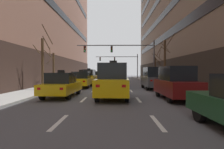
% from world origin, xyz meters
% --- Properties ---
extents(ground_plane, '(120.00, 120.00, 0.00)m').
position_xyz_m(ground_plane, '(0.00, 0.00, 0.00)').
color(ground_plane, '#515156').
extents(sidewalk_left, '(2.88, 80.00, 0.14)m').
position_xyz_m(sidewalk_left, '(-6.52, 0.00, 0.07)').
color(sidewalk_left, gray).
rests_on(sidewalk_left, ground).
extents(sidewalk_right, '(2.88, 80.00, 0.14)m').
position_xyz_m(sidewalk_right, '(6.52, 0.00, 0.07)').
color(sidewalk_right, gray).
rests_on(sidewalk_right, ground).
extents(lane_stripe_l1_s2, '(0.16, 2.00, 0.01)m').
position_xyz_m(lane_stripe_l1_s2, '(-1.69, -8.00, 0.00)').
color(lane_stripe_l1_s2, silver).
rests_on(lane_stripe_l1_s2, ground).
extents(lane_stripe_l1_s3, '(0.16, 2.00, 0.01)m').
position_xyz_m(lane_stripe_l1_s3, '(-1.69, -3.00, 0.00)').
color(lane_stripe_l1_s3, silver).
rests_on(lane_stripe_l1_s3, ground).
extents(lane_stripe_l1_s4, '(0.16, 2.00, 0.01)m').
position_xyz_m(lane_stripe_l1_s4, '(-1.69, 2.00, 0.00)').
color(lane_stripe_l1_s4, silver).
rests_on(lane_stripe_l1_s4, ground).
extents(lane_stripe_l1_s5, '(0.16, 2.00, 0.01)m').
position_xyz_m(lane_stripe_l1_s5, '(-1.69, 7.00, 0.00)').
color(lane_stripe_l1_s5, silver).
rests_on(lane_stripe_l1_s5, ground).
extents(lane_stripe_l1_s6, '(0.16, 2.00, 0.01)m').
position_xyz_m(lane_stripe_l1_s6, '(-1.69, 12.00, 0.00)').
color(lane_stripe_l1_s6, silver).
rests_on(lane_stripe_l1_s6, ground).
extents(lane_stripe_l1_s7, '(0.16, 2.00, 0.01)m').
position_xyz_m(lane_stripe_l1_s7, '(-1.69, 17.00, 0.00)').
color(lane_stripe_l1_s7, silver).
rests_on(lane_stripe_l1_s7, ground).
extents(lane_stripe_l1_s8, '(0.16, 2.00, 0.01)m').
position_xyz_m(lane_stripe_l1_s8, '(-1.69, 22.00, 0.00)').
color(lane_stripe_l1_s8, silver).
rests_on(lane_stripe_l1_s8, ground).
extents(lane_stripe_l1_s9, '(0.16, 2.00, 0.01)m').
position_xyz_m(lane_stripe_l1_s9, '(-1.69, 27.00, 0.00)').
color(lane_stripe_l1_s9, silver).
rests_on(lane_stripe_l1_s9, ground).
extents(lane_stripe_l1_s10, '(0.16, 2.00, 0.01)m').
position_xyz_m(lane_stripe_l1_s10, '(-1.69, 32.00, 0.00)').
color(lane_stripe_l1_s10, silver).
rests_on(lane_stripe_l1_s10, ground).
extents(lane_stripe_l2_s2, '(0.16, 2.00, 0.01)m').
position_xyz_m(lane_stripe_l2_s2, '(1.69, -8.00, 0.00)').
color(lane_stripe_l2_s2, silver).
rests_on(lane_stripe_l2_s2, ground).
extents(lane_stripe_l2_s3, '(0.16, 2.00, 0.01)m').
position_xyz_m(lane_stripe_l2_s3, '(1.69, -3.00, 0.00)').
color(lane_stripe_l2_s3, silver).
rests_on(lane_stripe_l2_s3, ground).
extents(lane_stripe_l2_s4, '(0.16, 2.00, 0.01)m').
position_xyz_m(lane_stripe_l2_s4, '(1.69, 2.00, 0.00)').
color(lane_stripe_l2_s4, silver).
rests_on(lane_stripe_l2_s4, ground).
extents(lane_stripe_l2_s5, '(0.16, 2.00, 0.01)m').
position_xyz_m(lane_stripe_l2_s5, '(1.69, 7.00, 0.00)').
color(lane_stripe_l2_s5, silver).
rests_on(lane_stripe_l2_s5, ground).
extents(lane_stripe_l2_s6, '(0.16, 2.00, 0.01)m').
position_xyz_m(lane_stripe_l2_s6, '(1.69, 12.00, 0.00)').
color(lane_stripe_l2_s6, silver).
rests_on(lane_stripe_l2_s6, ground).
extents(lane_stripe_l2_s7, '(0.16, 2.00, 0.01)m').
position_xyz_m(lane_stripe_l2_s7, '(1.69, 17.00, 0.00)').
color(lane_stripe_l2_s7, silver).
rests_on(lane_stripe_l2_s7, ground).
extents(lane_stripe_l2_s8, '(0.16, 2.00, 0.01)m').
position_xyz_m(lane_stripe_l2_s8, '(1.69, 22.00, 0.00)').
color(lane_stripe_l2_s8, silver).
rests_on(lane_stripe_l2_s8, ground).
extents(lane_stripe_l2_s9, '(0.16, 2.00, 0.01)m').
position_xyz_m(lane_stripe_l2_s9, '(1.69, 27.00, 0.00)').
color(lane_stripe_l2_s9, silver).
rests_on(lane_stripe_l2_s9, ground).
extents(lane_stripe_l2_s10, '(0.16, 2.00, 0.01)m').
position_xyz_m(lane_stripe_l2_s10, '(1.69, 32.00, 0.00)').
color(lane_stripe_l2_s10, silver).
rests_on(lane_stripe_l2_s10, ground).
extents(taxi_driving_0, '(2.09, 4.68, 1.92)m').
position_xyz_m(taxi_driving_0, '(-3.52, 19.17, 0.85)').
color(taxi_driving_0, black).
rests_on(taxi_driving_0, ground).
extents(taxi_driving_1, '(1.84, 4.28, 2.23)m').
position_xyz_m(taxi_driving_1, '(0.03, 5.00, 1.03)').
color(taxi_driving_1, black).
rests_on(taxi_driving_1, ground).
extents(taxi_driving_2, '(1.86, 4.19, 2.17)m').
position_xyz_m(taxi_driving_2, '(-3.53, 12.16, 1.00)').
color(taxi_driving_2, black).
rests_on(taxi_driving_2, ground).
extents(taxi_driving_3, '(2.00, 4.61, 1.90)m').
position_xyz_m(taxi_driving_3, '(-3.31, 5.17, 0.85)').
color(taxi_driving_3, black).
rests_on(taxi_driving_3, ground).
extents(taxi_driving_4, '(1.94, 4.25, 1.73)m').
position_xyz_m(taxi_driving_4, '(-0.11, 20.29, 0.77)').
color(taxi_driving_4, black).
rests_on(taxi_driving_4, ground).
extents(taxi_driving_5, '(2.17, 4.75, 2.45)m').
position_xyz_m(taxi_driving_5, '(0.13, -2.46, 1.12)').
color(taxi_driving_5, black).
rests_on(taxi_driving_5, ground).
extents(taxi_driving_6, '(1.97, 4.47, 1.84)m').
position_xyz_m(taxi_driving_6, '(-3.38, -1.84, 0.82)').
color(taxi_driving_6, black).
rests_on(taxi_driving_6, ground).
extents(car_parked_1, '(1.84, 4.29, 2.06)m').
position_xyz_m(car_parked_1, '(4.03, -2.85, 1.03)').
color(car_parked_1, black).
rests_on(car_parked_1, ground).
extents(car_parked_2, '(1.89, 4.46, 2.15)m').
position_xyz_m(car_parked_2, '(4.03, 3.74, 1.07)').
color(car_parked_2, black).
rests_on(car_parked_2, ground).
extents(traffic_signal_0, '(10.40, 0.35, 5.74)m').
position_xyz_m(traffic_signal_0, '(1.65, 10.24, 4.21)').
color(traffic_signal_0, '#4C4C51').
rests_on(traffic_signal_0, sidewalk_right).
extents(traffic_signal_1, '(9.70, 0.35, 5.55)m').
position_xyz_m(traffic_signal_1, '(1.88, 28.05, 4.08)').
color(traffic_signal_1, '#4C4C51').
rests_on(traffic_signal_1, sidewalk_right).
extents(street_tree_0, '(1.71, 1.19, 5.63)m').
position_xyz_m(street_tree_0, '(-6.22, 1.98, 2.58)').
color(street_tree_0, '#4C3823').
rests_on(street_tree_0, sidewalk_left).
extents(street_tree_1, '(2.09, 1.73, 6.11)m').
position_xyz_m(street_tree_1, '(6.24, 7.73, 2.98)').
color(street_tree_1, '#4C3823').
rests_on(street_tree_1, sidewalk_right).
extents(street_tree_2, '(1.77, 1.76, 4.68)m').
position_xyz_m(street_tree_2, '(6.30, 12.86, 2.28)').
color(street_tree_2, '#4C3823').
rests_on(street_tree_2, sidewalk_right).
extents(street_tree_3, '(1.35, 1.64, 4.14)m').
position_xyz_m(street_tree_3, '(-6.28, 4.90, 2.08)').
color(street_tree_3, '#4C3823').
rests_on(street_tree_3, sidewalk_left).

